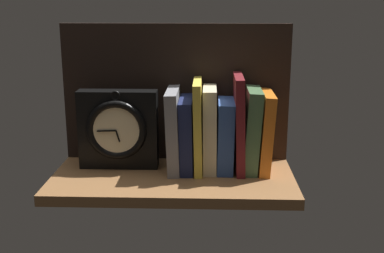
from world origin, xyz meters
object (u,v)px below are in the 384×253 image
(book_navy_bierce, at_px, (187,134))
(book_cream_twain, at_px, (210,129))
(book_green_romantic, at_px, (251,130))
(book_orange_pandolfini, at_px, (265,132))
(book_maroon_dawkins, at_px, (239,123))
(book_yellow_seinlanguage, at_px, (198,126))
(book_blue_modern, at_px, (225,135))
(framed_clock, at_px, (118,129))
(book_gray_chess, at_px, (173,130))

(book_navy_bierce, xyz_separation_m, book_cream_twain, (0.06, 0.00, 0.01))
(book_cream_twain, bearing_deg, book_green_romantic, 0.00)
(book_cream_twain, height_order, book_orange_pandolfini, book_cream_twain)
(book_maroon_dawkins, bearing_deg, book_yellow_seinlanguage, -180.00)
(book_blue_modern, xyz_separation_m, book_maroon_dawkins, (0.03, 0.00, 0.03))
(book_yellow_seinlanguage, bearing_deg, book_green_romantic, 0.00)
(book_orange_pandolfini, bearing_deg, book_cream_twain, 180.00)
(book_yellow_seinlanguage, xyz_separation_m, framed_clock, (-0.20, 0.00, -0.01))
(book_maroon_dawkins, distance_m, framed_clock, 0.30)
(book_gray_chess, relative_size, book_navy_bierce, 1.12)
(book_blue_modern, height_order, book_maroon_dawkins, book_maroon_dawkins)
(book_gray_chess, height_order, book_yellow_seinlanguage, book_yellow_seinlanguage)
(book_yellow_seinlanguage, distance_m, book_green_romantic, 0.13)
(book_green_romantic, bearing_deg, book_cream_twain, 180.00)
(book_maroon_dawkins, height_order, book_orange_pandolfini, book_maroon_dawkins)
(book_cream_twain, bearing_deg, book_navy_bierce, 180.00)
(book_maroon_dawkins, distance_m, book_green_romantic, 0.03)
(book_blue_modern, relative_size, framed_clock, 0.87)
(book_yellow_seinlanguage, relative_size, book_green_romantic, 1.10)
(book_navy_bierce, distance_m, framed_clock, 0.17)
(book_gray_chess, xyz_separation_m, framed_clock, (-0.14, 0.00, -0.00))
(book_navy_bierce, relative_size, book_blue_modern, 1.03)
(book_yellow_seinlanguage, xyz_separation_m, book_green_romantic, (0.13, 0.00, -0.01))
(book_blue_modern, bearing_deg, book_green_romantic, 0.00)
(book_cream_twain, height_order, book_blue_modern, book_cream_twain)
(book_maroon_dawkins, xyz_separation_m, framed_clock, (-0.30, 0.00, -0.02))
(book_navy_bierce, height_order, book_orange_pandolfini, book_orange_pandolfini)
(book_blue_modern, relative_size, book_maroon_dawkins, 0.74)
(book_blue_modern, height_order, book_orange_pandolfini, book_orange_pandolfini)
(book_yellow_seinlanguage, bearing_deg, book_maroon_dawkins, 0.00)
(book_cream_twain, bearing_deg, book_yellow_seinlanguage, -180.00)
(book_green_romantic, relative_size, book_orange_pandolfini, 1.04)
(book_yellow_seinlanguage, bearing_deg, book_cream_twain, 0.00)
(book_green_romantic, bearing_deg, book_gray_chess, 180.00)
(book_green_romantic, xyz_separation_m, framed_clock, (-0.33, 0.00, -0.00))
(book_navy_bierce, relative_size, book_green_romantic, 0.88)
(book_yellow_seinlanguage, height_order, book_maroon_dawkins, book_maroon_dawkins)
(book_gray_chess, distance_m, book_green_romantic, 0.19)
(book_green_romantic, bearing_deg, book_yellow_seinlanguage, -180.00)
(book_maroon_dawkins, bearing_deg, book_blue_modern, 180.00)
(book_yellow_seinlanguage, bearing_deg, book_orange_pandolfini, 0.00)
(book_maroon_dawkins, bearing_deg, book_cream_twain, 180.00)
(book_orange_pandolfini, xyz_separation_m, framed_clock, (-0.36, 0.00, 0.00))
(book_navy_bierce, xyz_separation_m, book_blue_modern, (0.10, 0.00, -0.00))
(book_green_romantic, bearing_deg, book_orange_pandolfini, 0.00)
(book_gray_chess, distance_m, book_navy_bierce, 0.03)
(book_blue_modern, bearing_deg, framed_clock, 179.56)
(book_gray_chess, bearing_deg, framed_clock, 179.15)
(book_yellow_seinlanguage, relative_size, book_blue_modern, 1.28)
(book_maroon_dawkins, bearing_deg, book_green_romantic, 0.00)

